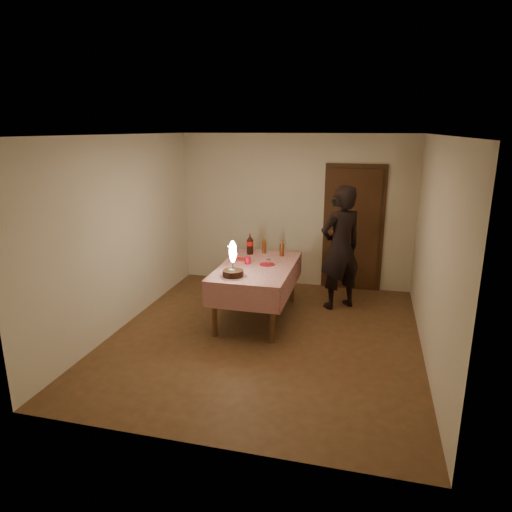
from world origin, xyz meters
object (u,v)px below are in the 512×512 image
at_px(dining_table, 257,272).
at_px(clear_cup, 269,262).
at_px(red_cup, 248,260).
at_px(red_plate, 267,264).
at_px(birthday_cake, 233,268).
at_px(amber_bottle_left, 264,246).
at_px(cola_bottle, 250,244).
at_px(photographer, 340,248).
at_px(amber_bottle_right, 282,248).

distance_m(dining_table, clear_cup, 0.23).
bearing_deg(red_cup, red_plate, 5.03).
bearing_deg(birthday_cake, amber_bottle_left, 84.16).
bearing_deg(dining_table, cola_bottle, 113.98).
xyz_separation_m(red_cup, clear_cup, (0.31, -0.00, -0.01)).
bearing_deg(amber_bottle_left, clear_cup, -71.26).
height_order(birthday_cake, red_cup, birthday_cake).
bearing_deg(clear_cup, photographer, 35.55).
height_order(cola_bottle, photographer, photographer).
relative_size(dining_table, red_plate, 7.82).
height_order(red_plate, red_cup, red_cup).
height_order(clear_cup, photographer, photographer).
xyz_separation_m(red_plate, clear_cup, (0.03, -0.03, 0.04)).
relative_size(red_plate, clear_cup, 2.44).
xyz_separation_m(red_plate, red_cup, (-0.28, -0.02, 0.05)).
relative_size(red_cup, amber_bottle_left, 0.39).
distance_m(amber_bottle_right, photographer, 0.88).
xyz_separation_m(dining_table, clear_cup, (0.16, 0.04, 0.15)).
height_order(red_cup, clear_cup, red_cup).
xyz_separation_m(birthday_cake, clear_cup, (0.34, 0.61, -0.07)).
xyz_separation_m(dining_table, amber_bottle_left, (-0.05, 0.67, 0.22)).
bearing_deg(birthday_cake, amber_bottle_right, 69.48).
bearing_deg(amber_bottle_right, cola_bottle, -179.34).
height_order(red_plate, photographer, photographer).
xyz_separation_m(amber_bottle_left, photographer, (1.17, 0.05, 0.03)).
distance_m(clear_cup, amber_bottle_left, 0.67).
bearing_deg(red_plate, clear_cup, -47.68).
relative_size(dining_table, clear_cup, 19.11).
height_order(dining_table, red_plate, red_plate).
relative_size(dining_table, birthday_cake, 3.56).
distance_m(dining_table, amber_bottle_right, 0.66).
xyz_separation_m(red_plate, amber_bottle_left, (-0.19, 0.60, 0.11)).
relative_size(red_cup, amber_bottle_right, 0.39).
height_order(dining_table, photographer, photographer).
relative_size(red_plate, photographer, 0.12).
height_order(red_plate, amber_bottle_left, amber_bottle_left).
distance_m(birthday_cake, cola_bottle, 1.14).
bearing_deg(clear_cup, amber_bottle_right, 80.82).
height_order(cola_bottle, amber_bottle_right, cola_bottle).
bearing_deg(dining_table, clear_cup, 13.40).
bearing_deg(amber_bottle_left, red_plate, -72.64).
bearing_deg(red_cup, dining_table, -16.31).
xyz_separation_m(birthday_cake, amber_bottle_right, (0.43, 1.14, -0.00)).
height_order(amber_bottle_left, amber_bottle_right, same).
xyz_separation_m(dining_table, photographer, (1.11, 0.72, 0.25)).
distance_m(red_plate, clear_cup, 0.06).
relative_size(birthday_cake, red_plate, 2.20).
bearing_deg(clear_cup, red_cup, 179.35).
bearing_deg(amber_bottle_left, amber_bottle_right, -18.97).
distance_m(clear_cup, cola_bottle, 0.67).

